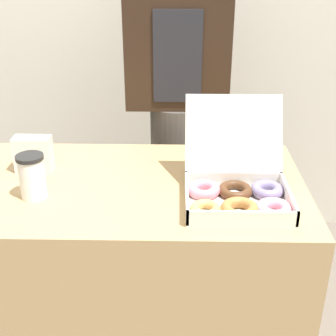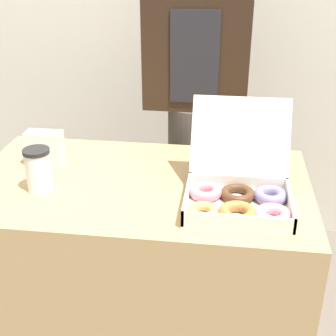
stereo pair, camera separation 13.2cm
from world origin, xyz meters
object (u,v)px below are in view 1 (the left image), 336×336
donut_box (238,190)px  person_customer (177,89)px  coffee_cup (32,176)px  napkin_holder (33,154)px

donut_box → person_customer: bearing=105.4°
donut_box → person_customer: person_customer is taller
person_customer → coffee_cup: bearing=-123.5°
coffee_cup → person_customer: person_customer is taller
donut_box → coffee_cup: (-0.61, 0.02, 0.03)m
coffee_cup → person_customer: size_ratio=0.08×
donut_box → napkin_holder: bearing=163.4°
donut_box → coffee_cup: size_ratio=2.60×
napkin_holder → person_customer: (0.47, 0.47, 0.09)m
coffee_cup → napkin_holder: bearing=104.9°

